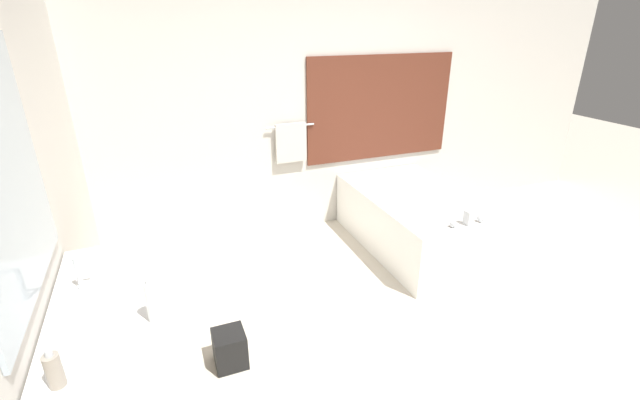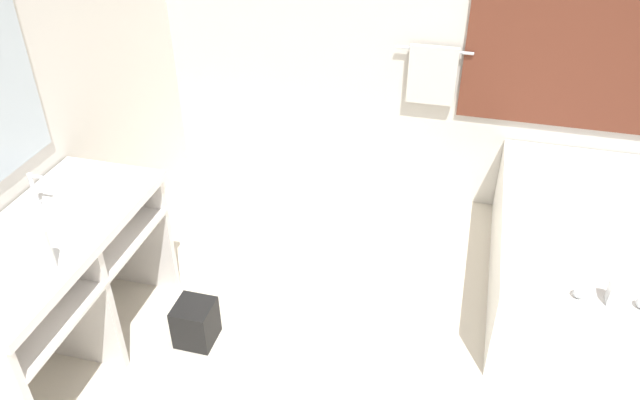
# 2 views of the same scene
# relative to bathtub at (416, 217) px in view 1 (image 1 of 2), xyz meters

# --- Properties ---
(ground_plane) EXTENTS (16.00, 16.00, 0.00)m
(ground_plane) POSITION_rel_bathtub_xyz_m (-0.74, -1.37, -0.30)
(ground_plane) COLOR beige
(ground_plane) RESTS_ON ground
(wall_back_with_blinds) EXTENTS (7.40, 0.13, 2.70)m
(wall_back_with_blinds) POSITION_rel_bathtub_xyz_m (-0.71, 0.86, 1.04)
(wall_back_with_blinds) COLOR silver
(wall_back_with_blinds) RESTS_ON ground_plane
(vanity_counter) EXTENTS (0.61, 1.31, 0.84)m
(vanity_counter) POSITION_rel_bathtub_xyz_m (-2.62, -1.21, 0.30)
(vanity_counter) COLOR white
(vanity_counter) RESTS_ON ground_plane
(sink_faucet) EXTENTS (0.09, 0.04, 0.18)m
(sink_faucet) POSITION_rel_bathtub_xyz_m (-2.79, -1.03, 0.62)
(sink_faucet) COLOR silver
(sink_faucet) RESTS_ON vanity_counter
(bathtub) EXTENTS (1.00, 1.64, 0.67)m
(bathtub) POSITION_rel_bathtub_xyz_m (0.00, 0.00, 0.00)
(bathtub) COLOR white
(bathtub) RESTS_ON ground_plane
(water_bottle_1) EXTENTS (0.06, 0.06, 0.22)m
(water_bottle_1) POSITION_rel_bathtub_xyz_m (-2.44, -1.45, 0.64)
(water_bottle_1) COLOR silver
(water_bottle_1) RESTS_ON vanity_counter
(soap_dispenser) EXTENTS (0.06, 0.06, 0.17)m
(soap_dispenser) POSITION_rel_bathtub_xyz_m (-2.81, -1.72, 0.61)
(soap_dispenser) COLOR gray
(soap_dispenser) RESTS_ON vanity_counter
(waste_bin) EXTENTS (0.21, 0.21, 0.25)m
(waste_bin) POSITION_rel_bathtub_xyz_m (-2.06, -0.95, -0.18)
(waste_bin) COLOR black
(waste_bin) RESTS_ON ground_plane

